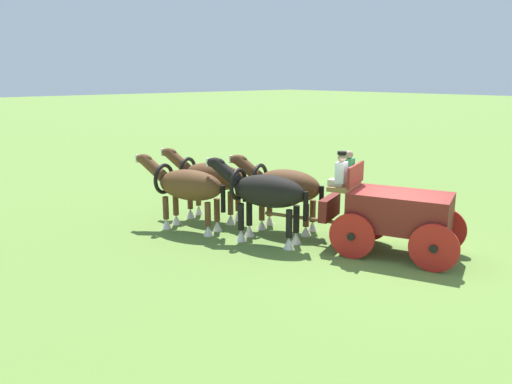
# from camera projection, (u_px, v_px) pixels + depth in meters

# --- Properties ---
(ground_plane) EXTENTS (220.00, 220.00, 0.00)m
(ground_plane) POSITION_uv_depth(u_px,v_px,m) (397.00, 254.00, 13.23)
(ground_plane) COLOR olive
(show_wagon) EXTENTS (5.42, 2.76, 2.67)m
(show_wagon) POSITION_uv_depth(u_px,v_px,m) (393.00, 211.00, 13.05)
(show_wagon) COLOR maroon
(show_wagon) RESTS_ON ground
(draft_horse_rear_near) EXTENTS (3.06, 1.61, 2.29)m
(draft_horse_rear_near) POSITION_uv_depth(u_px,v_px,m) (264.00, 193.00, 13.95)
(draft_horse_rear_near) COLOR black
(draft_horse_rear_near) RESTS_ON ground
(draft_horse_rear_off) EXTENTS (3.02, 1.64, 2.20)m
(draft_horse_rear_off) POSITION_uv_depth(u_px,v_px,m) (283.00, 187.00, 15.09)
(draft_horse_rear_off) COLOR brown
(draft_horse_rear_off) RESTS_ON ground
(draft_horse_lead_near) EXTENTS (3.11, 1.63, 2.21)m
(draft_horse_lead_near) POSITION_uv_depth(u_px,v_px,m) (187.00, 186.00, 15.12)
(draft_horse_lead_near) COLOR brown
(draft_horse_lead_near) RESTS_ON ground
(draft_horse_lead_off) EXTENTS (3.12, 1.62, 2.23)m
(draft_horse_lead_off) POSITION_uv_depth(u_px,v_px,m) (210.00, 178.00, 16.25)
(draft_horse_lead_off) COLOR brown
(draft_horse_lead_off) RESTS_ON ground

